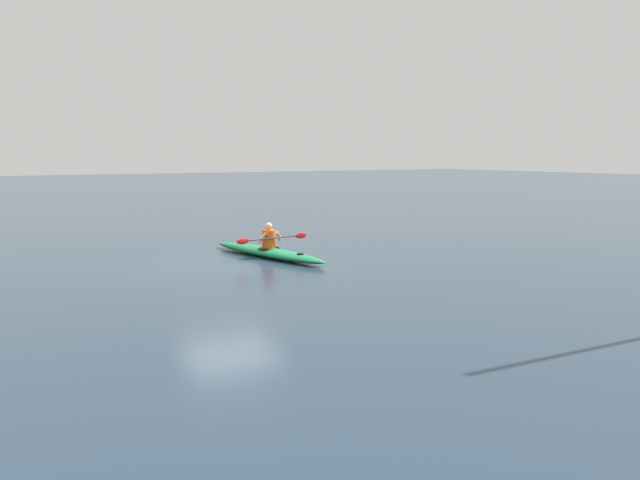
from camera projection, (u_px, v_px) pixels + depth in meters
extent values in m
plane|color=#1E2D3D|center=(230.00, 266.00, 17.75)|extent=(160.00, 160.00, 0.00)
ellipsoid|color=#19723F|center=(267.00, 252.00, 19.23)|extent=(1.43, 5.06, 0.27)
torus|color=black|center=(269.00, 248.00, 19.14)|extent=(0.70, 0.70, 0.04)
cylinder|color=black|center=(300.00, 254.00, 18.07)|extent=(0.18, 0.18, 0.02)
cylinder|color=#E04C14|center=(269.00, 239.00, 19.12)|extent=(0.38, 0.38, 0.50)
sphere|color=tan|center=(269.00, 226.00, 19.08)|extent=(0.21, 0.21, 0.21)
cylinder|color=black|center=(273.00, 238.00, 18.97)|extent=(2.00, 0.34, 0.03)
ellipsoid|color=red|center=(301.00, 235.00, 19.62)|extent=(0.40, 0.10, 0.17)
ellipsoid|color=red|center=(243.00, 241.00, 18.32)|extent=(0.40, 0.10, 0.17)
cylinder|color=tan|center=(279.00, 236.00, 19.24)|extent=(0.26, 0.24, 0.34)
cylinder|color=tan|center=(262.00, 238.00, 18.87)|extent=(0.29, 0.20, 0.34)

